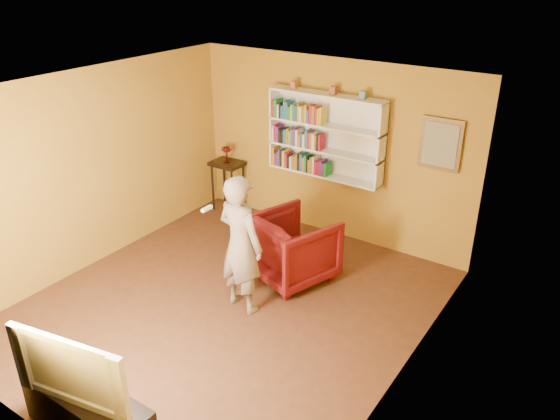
{
  "coord_description": "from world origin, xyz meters",
  "views": [
    {
      "loc": [
        3.71,
        -4.31,
        4.01
      ],
      "look_at": [
        0.29,
        0.75,
        1.12
      ],
      "focal_mm": 35.0,
      "sensor_mm": 36.0,
      "label": 1
    }
  ],
  "objects_px": {
    "console_table": "(227,170)",
    "person": "(241,244)",
    "ruby_lustre": "(227,151)",
    "bookshelf": "(327,135)",
    "television": "(79,364)",
    "armchair": "(293,248)",
    "tv_cabinet": "(89,414)"
  },
  "relations": [
    {
      "from": "bookshelf",
      "to": "person",
      "type": "relative_size",
      "value": 1.03
    },
    {
      "from": "person",
      "to": "tv_cabinet",
      "type": "height_order",
      "value": "person"
    },
    {
      "from": "console_table",
      "to": "tv_cabinet",
      "type": "xyz_separation_m",
      "value": [
        2.02,
        -4.5,
        -0.47
      ]
    },
    {
      "from": "console_table",
      "to": "ruby_lustre",
      "type": "relative_size",
      "value": 3.14
    },
    {
      "from": "console_table",
      "to": "person",
      "type": "relative_size",
      "value": 0.49
    },
    {
      "from": "person",
      "to": "television",
      "type": "height_order",
      "value": "person"
    },
    {
      "from": "bookshelf",
      "to": "television",
      "type": "height_order",
      "value": "bookshelf"
    },
    {
      "from": "bookshelf",
      "to": "ruby_lustre",
      "type": "height_order",
      "value": "bookshelf"
    },
    {
      "from": "armchair",
      "to": "tv_cabinet",
      "type": "bearing_deg",
      "value": 107.82
    },
    {
      "from": "bookshelf",
      "to": "television",
      "type": "distance_m",
      "value": 4.73
    },
    {
      "from": "bookshelf",
      "to": "console_table",
      "type": "relative_size",
      "value": 2.1
    },
    {
      "from": "bookshelf",
      "to": "armchair",
      "type": "height_order",
      "value": "bookshelf"
    },
    {
      "from": "bookshelf",
      "to": "console_table",
      "type": "height_order",
      "value": "bookshelf"
    },
    {
      "from": "bookshelf",
      "to": "tv_cabinet",
      "type": "xyz_separation_m",
      "value": [
        0.24,
        -4.66,
        -1.35
      ]
    },
    {
      "from": "armchair",
      "to": "person",
      "type": "bearing_deg",
      "value": 99.86
    },
    {
      "from": "person",
      "to": "ruby_lustre",
      "type": "bearing_deg",
      "value": -40.01
    },
    {
      "from": "ruby_lustre",
      "to": "television",
      "type": "height_order",
      "value": "television"
    },
    {
      "from": "console_table",
      "to": "armchair",
      "type": "xyz_separation_m",
      "value": [
        2.09,
        -1.21,
        -0.26
      ]
    },
    {
      "from": "console_table",
      "to": "ruby_lustre",
      "type": "xyz_separation_m",
      "value": [
        0.0,
        0.0,
        0.34
      ]
    },
    {
      "from": "console_table",
      "to": "person",
      "type": "distance_m",
      "value": 2.89
    },
    {
      "from": "television",
      "to": "bookshelf",
      "type": "bearing_deg",
      "value": 82.15
    },
    {
      "from": "console_table",
      "to": "person",
      "type": "height_order",
      "value": "person"
    },
    {
      "from": "console_table",
      "to": "television",
      "type": "relative_size",
      "value": 0.73
    },
    {
      "from": "console_table",
      "to": "tv_cabinet",
      "type": "height_order",
      "value": "console_table"
    },
    {
      "from": "ruby_lustre",
      "to": "television",
      "type": "distance_m",
      "value": 4.94
    },
    {
      "from": "person",
      "to": "tv_cabinet",
      "type": "xyz_separation_m",
      "value": [
        0.08,
        -2.37,
        -0.63
      ]
    },
    {
      "from": "bookshelf",
      "to": "console_table",
      "type": "xyz_separation_m",
      "value": [
        -1.79,
        -0.16,
        -0.89
      ]
    },
    {
      "from": "person",
      "to": "tv_cabinet",
      "type": "relative_size",
      "value": 1.29
    },
    {
      "from": "console_table",
      "to": "armchair",
      "type": "height_order",
      "value": "armchair"
    },
    {
      "from": "person",
      "to": "tv_cabinet",
      "type": "bearing_deg",
      "value": 99.7
    },
    {
      "from": "tv_cabinet",
      "to": "television",
      "type": "xyz_separation_m",
      "value": [
        0.0,
        0.0,
        0.58
      ]
    },
    {
      "from": "console_table",
      "to": "ruby_lustre",
      "type": "bearing_deg",
      "value": 0.0
    }
  ]
}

